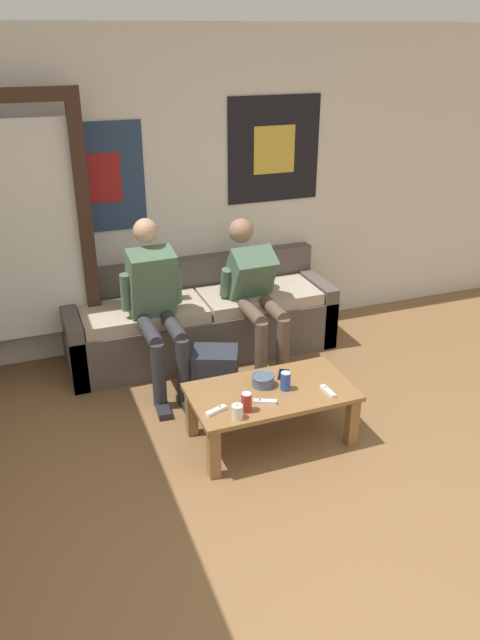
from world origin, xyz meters
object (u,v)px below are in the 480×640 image
drink_can_red (247,402)px  game_controller_near_left (328,391)px  person_seated_teen (254,289)px  person_seated_adult (156,301)px  coffee_table (271,399)px  game_controller_far_center (265,402)px  drink_can_blue (286,381)px  cell_phone (283,374)px  ceramic_bowl (263,380)px  pillar_candle (237,412)px  couch (201,321)px  backpack (215,375)px  game_controller_near_right (216,411)px

drink_can_red → game_controller_near_left: drink_can_red is taller
person_seated_teen → person_seated_adult: bearing=-175.1°
coffee_table → game_controller_far_center: game_controller_far_center is taller
drink_can_blue → cell_phone: size_ratio=0.82×
ceramic_bowl → game_controller_near_left: ceramic_bowl is taller
drink_can_blue → pillar_candle: bearing=-153.7°
couch → game_controller_far_center: bearing=-91.6°
game_controller_far_center → couch: bearing=88.4°
couch → drink_can_blue: 1.41m
game_controller_near_left → backpack: bearing=122.0°
coffee_table → drink_can_blue: 0.16m
couch → ceramic_bowl: bearing=-88.8°
person_seated_adult → pillar_candle: bearing=-81.3°
game_controller_near_right → cell_phone: (0.57, 0.27, -0.01)m
ceramic_bowl → game_controller_near_right: 0.43m
person_seated_teen → ceramic_bowl: person_seated_teen is taller
drink_can_red → person_seated_adult: bearing=102.9°
game_controller_far_center → cell_phone: game_controller_far_center is taller
couch → person_seated_teen: person_seated_teen is taller
person_seated_adult → game_controller_far_center: (0.41, -1.14, -0.29)m
ceramic_bowl → drink_can_red: bearing=-130.8°
cell_phone → backpack: bearing=123.4°
backpack → game_controller_near_right: bearing=-108.0°
coffee_table → person_seated_teen: person_seated_teen is taller
backpack → drink_can_blue: (0.26, -0.66, 0.26)m
person_seated_adult → person_seated_teen: 0.82m
backpack → pillar_candle: size_ratio=3.99×
pillar_candle → cell_phone: bearing=38.3°
pillar_candle → drink_can_red: size_ratio=0.82×
backpack → cell_phone: 0.62m
drink_can_blue → game_controller_near_right: bearing=-169.2°
person_seated_teen → backpack: person_seated_teen is taller
drink_can_red → cell_phone: drink_can_red is taller
coffee_table → game_controller_far_center: 0.18m
couch → pillar_candle: couch is taller
ceramic_bowl → game_controller_far_center: (-0.07, -0.21, -0.03)m
pillar_candle → cell_phone: size_ratio=0.67×
backpack → drink_can_blue: 0.76m
couch → drink_can_blue: size_ratio=17.84×
person_seated_teen → pillar_candle: (-0.63, -1.30, -0.21)m
game_controller_near_left → game_controller_near_right: size_ratio=0.99×
ceramic_bowl → pillar_candle: bearing=-134.3°
couch → game_controller_near_right: couch is taller
couch → coffee_table: bearing=-87.6°
person_seated_adult → game_controller_near_right: 1.16m
drink_can_blue → coffee_table: bearing=166.9°
person_seated_adult → person_seated_teen: person_seated_adult is taller
drink_can_blue → game_controller_far_center: drink_can_blue is taller
game_controller_near_left → cell_phone: bearing=119.7°
couch → person_seated_teen: (0.36, -0.29, 0.35)m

